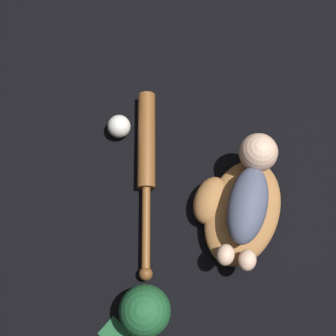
# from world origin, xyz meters

# --- Properties ---
(ground_plane) EXTENTS (6.00, 6.00, 0.00)m
(ground_plane) POSITION_xyz_m (0.00, 0.00, 0.00)
(ground_plane) COLOR black
(baseball_glove) EXTENTS (0.38, 0.33, 0.09)m
(baseball_glove) POSITION_xyz_m (-0.02, 0.03, 0.04)
(baseball_glove) COLOR #A8703D
(baseball_glove) RESTS_ON ground
(baby_figure) EXTENTS (0.39, 0.20, 0.11)m
(baby_figure) POSITION_xyz_m (0.01, 0.00, 0.13)
(baby_figure) COLOR #4C516B
(baby_figure) RESTS_ON baseball_glove
(baseball_bat) EXTENTS (0.58, 0.07, 0.06)m
(baseball_bat) POSITION_xyz_m (0.16, 0.29, 0.03)
(baseball_bat) COLOR brown
(baseball_bat) RESTS_ON ground
(baseball) EXTENTS (0.07, 0.07, 0.07)m
(baseball) POSITION_xyz_m (0.26, 0.38, 0.04)
(baseball) COLOR white
(baseball) RESTS_ON ground
(baseball_cap) EXTENTS (0.21, 0.21, 0.14)m
(baseball_cap) POSITION_xyz_m (-0.30, 0.31, 0.06)
(baseball_cap) COLOR #1E562D
(baseball_cap) RESTS_ON ground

